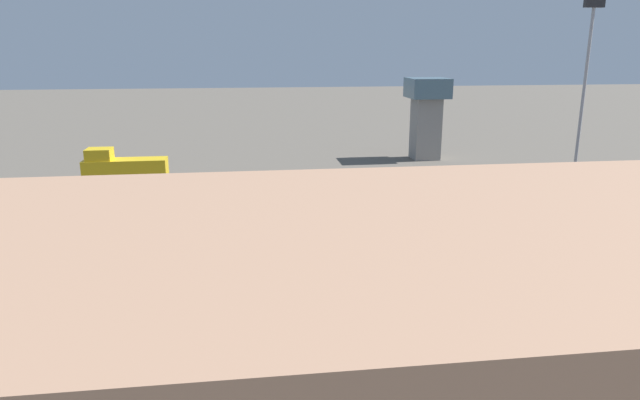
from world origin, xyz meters
TOP-DOWN VIEW (x-y plane):
  - ground_plane at (0.00, 0.00)m, footprint 400.00×400.00m
  - track_bed_0 at (0.00, -17.50)m, footprint 140.00×2.80m
  - track_bed_1 at (0.00, -12.50)m, footprint 140.00×2.80m
  - track_bed_2 at (0.00, -7.50)m, footprint 140.00×2.80m
  - track_bed_3 at (0.00, -2.50)m, footprint 140.00×2.80m
  - track_bed_4 at (0.00, 2.50)m, footprint 140.00×2.80m
  - track_bed_5 at (0.00, 7.50)m, footprint 140.00×2.80m
  - track_bed_6 at (0.00, 12.50)m, footprint 140.00×2.80m
  - track_bed_7 at (0.00, 17.50)m, footprint 140.00×2.80m
  - train_on_track_0 at (20.31, -17.50)m, footprint 10.00×3.00m
  - train_on_track_6 at (11.64, 12.50)m, footprint 95.60×3.00m
  - train_on_track_3 at (-14.73, -2.50)m, footprint 66.40×3.06m
  - train_on_track_4 at (22.89, 2.50)m, footprint 71.40×3.00m
  - train_on_track_7 at (5.13, 17.50)m, footprint 10.00×3.00m
  - light_mast_0 at (-42.21, -20.92)m, footprint 2.80×0.70m
  - maintenance_shed at (9.27, 36.70)m, footprint 53.86×17.14m
  - control_tower at (-23.00, -31.62)m, footprint 6.00×6.00m

SIDE VIEW (x-z plane):
  - ground_plane at x=0.00m, z-range 0.00..0.00m
  - track_bed_0 at x=0.00m, z-range 0.00..0.12m
  - track_bed_1 at x=0.00m, z-range 0.00..0.12m
  - track_bed_2 at x=0.00m, z-range 0.00..0.12m
  - track_bed_3 at x=0.00m, z-range 0.00..0.12m
  - track_bed_4 at x=0.00m, z-range 0.00..0.12m
  - track_bed_5 at x=0.00m, z-range 0.00..0.12m
  - track_bed_6 at x=0.00m, z-range 0.00..0.12m
  - track_bed_7 at x=0.00m, z-range 0.00..0.12m
  - train_on_track_6 at x=11.64m, z-range 0.12..3.92m
  - train_on_track_4 at x=22.89m, z-range 0.12..3.92m
  - train_on_track_3 at x=-14.73m, z-range -0.10..4.30m
  - train_on_track_0 at x=20.31m, z-range -0.34..4.66m
  - train_on_track_7 at x=5.13m, z-range -0.34..4.66m
  - maintenance_shed at x=9.27m, z-range 0.00..11.55m
  - control_tower at x=-23.00m, z-range 1.10..13.64m
  - light_mast_0 at x=-42.21m, z-range 3.54..27.04m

